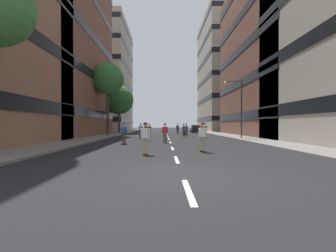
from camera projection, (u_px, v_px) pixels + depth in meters
ground_plane at (167, 135)px, 34.84m from camera, size 163.60×163.60×0.00m
sidewalk_left at (116, 134)px, 38.07m from camera, size 3.12×74.98×0.14m
sidewalk_right at (218, 134)px, 38.42m from camera, size 3.12×74.98×0.14m
lane_markings at (167, 135)px, 35.57m from camera, size 0.16×62.20×0.01m
building_left_mid at (48, 42)px, 31.39m from camera, size 13.12×21.14×26.08m
building_left_far at (103, 77)px, 60.28m from camera, size 13.12×19.48×28.15m
building_right_mid at (285, 53)px, 32.08m from camera, size 13.12×21.83×23.27m
building_right_far at (227, 74)px, 60.96m from camera, size 13.12×21.46×30.44m
parked_car_near at (195, 129)px, 45.56m from camera, size 1.82×4.40×1.52m
street_tree_near at (119, 100)px, 40.62m from camera, size 5.17×5.17×8.50m
street_tree_mid at (108, 79)px, 32.38m from camera, size 4.56×4.56×10.34m
streetlamp_right at (238, 102)px, 25.73m from camera, size 2.13×0.30×6.50m
skater_0 at (202, 130)px, 24.90m from camera, size 0.55×0.92×1.78m
skater_1 at (205, 129)px, 28.47m from camera, size 0.56×0.92×1.78m
skater_2 at (141, 130)px, 26.39m from camera, size 0.57×0.92×1.78m
skater_3 at (184, 129)px, 30.91m from camera, size 0.54×0.91×1.78m
skater_4 at (124, 132)px, 18.86m from camera, size 0.57×0.92×1.78m
skater_5 at (165, 132)px, 20.27m from camera, size 0.53×0.90×1.78m
skater_6 at (147, 130)px, 23.72m from camera, size 0.57×0.92×1.78m
skater_7 at (178, 128)px, 39.55m from camera, size 0.56×0.92×1.78m
skater_8 at (149, 129)px, 29.64m from camera, size 0.57×0.92×1.78m
skater_9 at (203, 135)px, 13.50m from camera, size 0.55×0.92×1.78m
skater_10 at (145, 137)px, 12.26m from camera, size 0.53×0.90×1.78m
skater_11 at (186, 129)px, 32.71m from camera, size 0.55×0.91×1.78m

